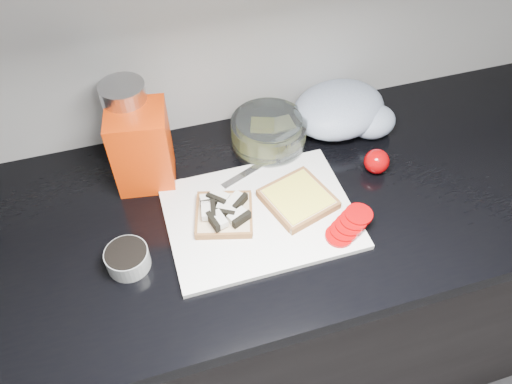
# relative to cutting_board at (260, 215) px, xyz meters

# --- Properties ---
(base_cabinet) EXTENTS (3.50, 0.60, 0.86)m
(base_cabinet) POSITION_rel_cutting_board_xyz_m (0.03, 0.04, -0.48)
(base_cabinet) COLOR black
(base_cabinet) RESTS_ON ground
(countertop) EXTENTS (3.50, 0.64, 0.04)m
(countertop) POSITION_rel_cutting_board_xyz_m (0.03, 0.04, -0.03)
(countertop) COLOR black
(countertop) RESTS_ON base_cabinet
(cutting_board) EXTENTS (0.40, 0.30, 0.01)m
(cutting_board) POSITION_rel_cutting_board_xyz_m (0.00, 0.00, 0.00)
(cutting_board) COLOR white
(cutting_board) RESTS_ON countertop
(bread_left) EXTENTS (0.15, 0.15, 0.04)m
(bread_left) POSITION_rel_cutting_board_xyz_m (-0.08, 0.02, 0.02)
(bread_left) COLOR beige
(bread_left) RESTS_ON cutting_board
(bread_right) EXTENTS (0.17, 0.17, 0.02)m
(bread_right) POSITION_rel_cutting_board_xyz_m (0.09, 0.01, 0.02)
(bread_right) COLOR beige
(bread_right) RESTS_ON cutting_board
(tomato_slices) EXTENTS (0.13, 0.10, 0.03)m
(tomato_slices) POSITION_rel_cutting_board_xyz_m (0.17, -0.09, 0.02)
(tomato_slices) COLOR #A40306
(tomato_slices) RESTS_ON cutting_board
(knife) EXTENTS (0.22, 0.10, 0.01)m
(knife) POSITION_rel_cutting_board_xyz_m (0.08, 0.15, 0.01)
(knife) COLOR #B8B8BD
(knife) RESTS_ON cutting_board
(seed_tub) EXTENTS (0.09, 0.09, 0.04)m
(seed_tub) POSITION_rel_cutting_board_xyz_m (-0.29, -0.04, 0.02)
(seed_tub) COLOR #989C9D
(seed_tub) RESTS_ON countertop
(tub_lid) EXTENTS (0.11, 0.11, 0.01)m
(tub_lid) POSITION_rel_cutting_board_xyz_m (-0.15, 0.11, -0.00)
(tub_lid) COLOR white
(tub_lid) RESTS_ON countertop
(glass_bowl) EXTENTS (0.18, 0.18, 0.08)m
(glass_bowl) POSITION_rel_cutting_board_xyz_m (0.09, 0.21, 0.03)
(glass_bowl) COLOR silver
(glass_bowl) RESTS_ON countertop
(bread_bag) EXTENTS (0.14, 0.13, 0.20)m
(bread_bag) POSITION_rel_cutting_board_xyz_m (-0.21, 0.19, 0.09)
(bread_bag) COLOR red
(bread_bag) RESTS_ON countertop
(steel_canister) EXTENTS (0.10, 0.10, 0.23)m
(steel_canister) POSITION_rel_cutting_board_xyz_m (-0.23, 0.24, 0.11)
(steel_canister) COLOR #AEAEB2
(steel_canister) RESTS_ON countertop
(grocery_bag) EXTENTS (0.28, 0.25, 0.11)m
(grocery_bag) POSITION_rel_cutting_board_xyz_m (0.29, 0.22, 0.05)
(grocery_bag) COLOR silver
(grocery_bag) RESTS_ON countertop
(whole_tomatoes) EXTENTS (0.06, 0.06, 0.06)m
(whole_tomatoes) POSITION_rel_cutting_board_xyz_m (0.30, 0.06, 0.02)
(whole_tomatoes) COLOR #A40306
(whole_tomatoes) RESTS_ON countertop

